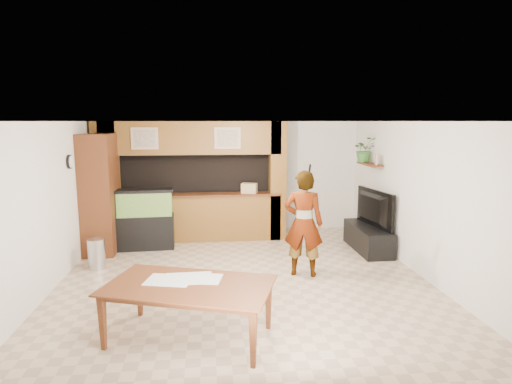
{
  "coord_description": "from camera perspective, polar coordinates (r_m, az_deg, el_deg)",
  "views": [
    {
      "loc": [
        -0.53,
        -6.77,
        2.6
      ],
      "look_at": [
        0.27,
        0.6,
        1.37
      ],
      "focal_mm": 30.0,
      "sensor_mm": 36.0,
      "label": 1
    }
  ],
  "objects": [
    {
      "name": "newspaper_c",
      "position": [
        5.39,
        -7.38,
        -11.38
      ],
      "size": [
        0.56,
        0.46,
        0.01
      ],
      "primitive_type": "cube",
      "rotation": [
        0.0,
        0.0,
        -0.21
      ],
      "color": "silver",
      "rests_on": "dining_table"
    },
    {
      "name": "aquarium",
      "position": [
        9.04,
        -14.51,
        -3.61
      ],
      "size": [
        1.12,
        0.42,
        1.24
      ],
      "rotation": [
        0.0,
        0.0,
        0.05
      ],
      "color": "black",
      "rests_on": "floor"
    },
    {
      "name": "wall_left",
      "position": [
        7.32,
        -25.8,
        -1.76
      ],
      "size": [
        0.0,
        6.5,
        6.5
      ],
      "primitive_type": "plane",
      "rotation": [
        1.57,
        0.0,
        1.57
      ],
      "color": "silver",
      "rests_on": "floor"
    },
    {
      "name": "counter_box",
      "position": [
        9.38,
        -0.9,
        0.52
      ],
      "size": [
        0.38,
        0.31,
        0.22
      ],
      "primitive_type": "cube",
      "rotation": [
        0.0,
        0.0,
        -0.31
      ],
      "color": "tan",
      "rests_on": "partition"
    },
    {
      "name": "microphone",
      "position": [
        6.95,
        7.18,
        3.12
      ],
      "size": [
        0.03,
        0.09,
        0.15
      ],
      "primitive_type": "cylinder",
      "rotation": [
        0.44,
        0.0,
        0.0
      ],
      "color": "black",
      "rests_on": "person"
    },
    {
      "name": "wall_clock",
      "position": [
        8.17,
        -23.56,
        3.72
      ],
      "size": [
        0.05,
        0.25,
        0.25
      ],
      "color": "black",
      "rests_on": "wall_left"
    },
    {
      "name": "television",
      "position": [
        8.91,
        14.86,
        -2.11
      ],
      "size": [
        0.38,
        1.3,
        0.74
      ],
      "primitive_type": "imported",
      "rotation": [
        0.0,
        0.0,
        1.74
      ],
      "color": "black",
      "rests_on": "tv_stand"
    },
    {
      "name": "wall_back",
      "position": [
        10.12,
        -3.16,
        2.03
      ],
      "size": [
        6.0,
        0.0,
        6.0
      ],
      "primitive_type": "plane",
      "rotation": [
        1.57,
        0.0,
        0.0
      ],
      "color": "silver",
      "rests_on": "floor"
    },
    {
      "name": "newspaper_a",
      "position": [
        5.42,
        -9.0,
        -11.3
      ],
      "size": [
        0.58,
        0.43,
        0.01
      ],
      "primitive_type": "cube",
      "rotation": [
        0.0,
        0.0,
        0.02
      ],
      "color": "silver",
      "rests_on": "dining_table"
    },
    {
      "name": "trash_can",
      "position": [
        8.18,
        -20.48,
        -7.74
      ],
      "size": [
        0.3,
        0.3,
        0.54
      ],
      "primitive_type": "cylinder",
      "color": "#B2B2B7",
      "rests_on": "floor"
    },
    {
      "name": "person",
      "position": [
        7.25,
        6.35,
        -4.17
      ],
      "size": [
        0.76,
        0.61,
        1.81
      ],
      "primitive_type": "imported",
      "rotation": [
        0.0,
        0.0,
        2.85
      ],
      "color": "#907C4F",
      "rests_on": "floor"
    },
    {
      "name": "wall_right",
      "position": [
        7.75,
        21.01,
        -0.87
      ],
      "size": [
        0.0,
        6.5,
        6.5
      ],
      "primitive_type": "plane",
      "rotation": [
        1.57,
        0.0,
        -1.57
      ],
      "color": "silver",
      "rests_on": "floor"
    },
    {
      "name": "partition",
      "position": [
        9.51,
        -8.68,
        1.53
      ],
      "size": [
        4.2,
        0.99,
        2.6
      ],
      "color": "brown",
      "rests_on": "floor"
    },
    {
      "name": "potted_plant",
      "position": [
        9.62,
        14.25,
        5.51
      ],
      "size": [
        0.56,
        0.5,
        0.55
      ],
      "primitive_type": "imported",
      "rotation": [
        0.0,
        0.0,
        0.17
      ],
      "color": "#326B2B",
      "rests_on": "wall_shelf"
    },
    {
      "name": "floor",
      "position": [
        7.27,
        -1.64,
        -11.53
      ],
      "size": [
        6.5,
        6.5,
        0.0
      ],
      "primitive_type": "plane",
      "color": "tan",
      "rests_on": "ground"
    },
    {
      "name": "wall_shelf",
      "position": [
        9.4,
        14.93,
        3.61
      ],
      "size": [
        0.25,
        0.9,
        0.04
      ],
      "primitive_type": "cube",
      "color": "#5E2E16",
      "rests_on": "wall_right"
    },
    {
      "name": "newspaper_b",
      "position": [
        5.41,
        -11.52,
        -11.44
      ],
      "size": [
        0.62,
        0.51,
        0.01
      ],
      "primitive_type": "cube",
      "rotation": [
        0.0,
        0.0,
        -0.23
      ],
      "color": "silver",
      "rests_on": "dining_table"
    },
    {
      "name": "tv_stand",
      "position": [
        9.05,
        14.69,
        -5.96
      ],
      "size": [
        0.55,
        1.49,
        0.5
      ],
      "primitive_type": "cube",
      "color": "black",
      "rests_on": "floor"
    },
    {
      "name": "photo_frame",
      "position": [
        9.08,
        15.73,
        4.2
      ],
      "size": [
        0.07,
        0.17,
        0.22
      ],
      "primitive_type": "cube",
      "rotation": [
        0.0,
        0.0,
        -0.24
      ],
      "color": "tan",
      "rests_on": "wall_shelf"
    },
    {
      "name": "pantry_cabinet",
      "position": [
        9.0,
        -20.07,
        -0.23
      ],
      "size": [
        0.59,
        0.97,
        2.36
      ],
      "primitive_type": "cube",
      "color": "#5E2E16",
      "rests_on": "floor"
    },
    {
      "name": "dining_table",
      "position": [
        5.35,
        -9.01,
        -15.65
      ],
      "size": [
        2.2,
        1.65,
        0.69
      ],
      "primitive_type": "imported",
      "rotation": [
        0.0,
        0.0,
        -0.32
      ],
      "color": "#5E2E16",
      "rests_on": "floor"
    },
    {
      "name": "ceiling",
      "position": [
        6.79,
        -1.75,
        9.41
      ],
      "size": [
        6.5,
        6.5,
        0.0
      ],
      "primitive_type": "plane",
      "color": "white",
      "rests_on": "wall_back"
    }
  ]
}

